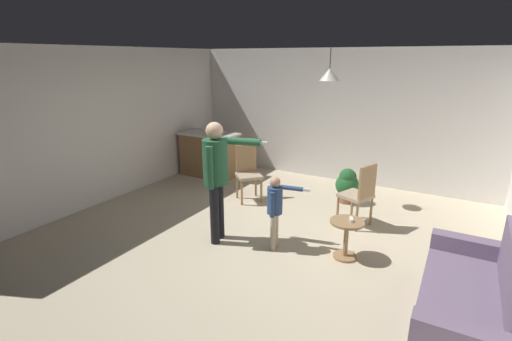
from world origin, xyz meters
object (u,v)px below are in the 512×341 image
(dining_chair_near_wall, at_px, (248,171))
(potted_plant_corner, at_px, (347,184))
(dining_chair_by_counter, at_px, (360,193))
(couch_floral, at_px, (477,306))
(kitchen_counter, at_px, (209,154))
(person_adult, at_px, (217,169))
(spare_remote_on_table, at_px, (351,219))
(person_child, at_px, (276,205))
(side_table_by_couch, at_px, (346,235))

(dining_chair_near_wall, distance_m, potted_plant_corner, 1.79)
(dining_chair_near_wall, bearing_deg, dining_chair_by_counter, 130.41)
(couch_floral, relative_size, dining_chair_by_counter, 1.81)
(kitchen_counter, distance_m, potted_plant_corner, 3.12)
(potted_plant_corner, bearing_deg, dining_chair_near_wall, -155.67)
(kitchen_counter, height_order, potted_plant_corner, kitchen_counter)
(person_adult, bearing_deg, kitchen_counter, -153.70)
(person_adult, distance_m, spare_remote_on_table, 1.89)
(couch_floral, bearing_deg, spare_remote_on_table, 58.65)
(couch_floral, distance_m, dining_chair_by_counter, 2.46)
(dining_chair_by_counter, distance_m, spare_remote_on_table, 1.03)
(person_child, xyz_separation_m, spare_remote_on_table, (0.95, 0.26, -0.10))
(dining_chair_by_counter, xyz_separation_m, potted_plant_corner, (-0.44, 0.87, -0.20))
(person_child, distance_m, dining_chair_near_wall, 1.91)
(couch_floral, xyz_separation_m, person_child, (-2.38, 0.59, 0.31))
(side_table_by_couch, xyz_separation_m, dining_chair_near_wall, (-2.19, 1.18, 0.22))
(person_child, height_order, potted_plant_corner, person_child)
(person_adult, height_order, person_child, person_adult)
(couch_floral, height_order, dining_chair_by_counter, same)
(person_adult, height_order, dining_chair_by_counter, person_adult)
(couch_floral, xyz_separation_m, side_table_by_couch, (-1.47, 0.82, -0.00))
(person_adult, bearing_deg, dining_chair_near_wall, -176.00)
(kitchen_counter, distance_m, side_table_by_couch, 4.20)
(side_table_by_couch, height_order, spare_remote_on_table, spare_remote_on_table)
(potted_plant_corner, height_order, spare_remote_on_table, potted_plant_corner)
(person_adult, relative_size, person_child, 1.66)
(spare_remote_on_table, bearing_deg, dining_chair_near_wall, 152.76)
(kitchen_counter, bearing_deg, dining_chair_by_counter, -15.33)
(potted_plant_corner, bearing_deg, couch_floral, -53.39)
(couch_floral, bearing_deg, dining_chair_by_counter, 39.92)
(dining_chair_by_counter, bearing_deg, kitchen_counter, 96.03)
(spare_remote_on_table, bearing_deg, kitchen_counter, 151.85)
(person_child, bearing_deg, person_adult, -86.15)
(dining_chair_near_wall, relative_size, potted_plant_corner, 1.58)
(person_child, distance_m, spare_remote_on_table, 0.99)
(person_adult, relative_size, spare_remote_on_table, 13.13)
(kitchen_counter, relative_size, dining_chair_near_wall, 1.26)
(dining_chair_by_counter, bearing_deg, side_table_by_couch, -152.03)
(couch_floral, relative_size, side_table_by_couch, 3.48)
(couch_floral, bearing_deg, dining_chair_near_wall, 60.83)
(side_table_by_couch, distance_m, person_child, 0.99)
(dining_chair_by_counter, distance_m, potted_plant_corner, 0.99)
(person_adult, xyz_separation_m, spare_remote_on_table, (1.76, 0.45, -0.52))
(kitchen_counter, bearing_deg, side_table_by_couch, -28.80)
(couch_floral, relative_size, person_adult, 1.06)
(couch_floral, height_order, side_table_by_couch, couch_floral)
(person_child, bearing_deg, couch_floral, 66.65)
(person_adult, bearing_deg, spare_remote_on_table, 91.97)
(dining_chair_by_counter, bearing_deg, dining_chair_near_wall, 107.68)
(person_child, bearing_deg, spare_remote_on_table, 96.00)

